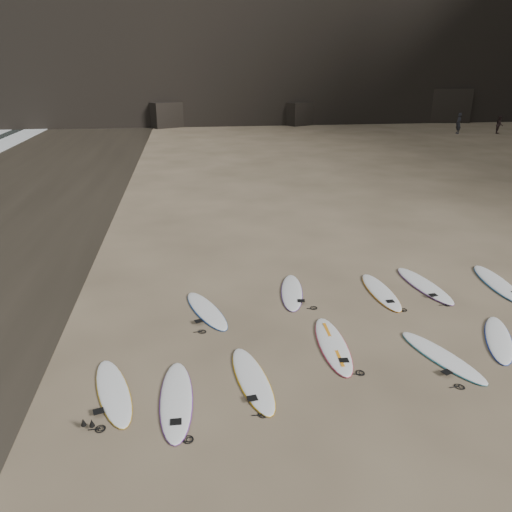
{
  "coord_description": "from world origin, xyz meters",
  "views": [
    {
      "loc": [
        -3.77,
        -9.38,
        6.17
      ],
      "look_at": [
        -2.11,
        2.57,
        1.5
      ],
      "focal_mm": 35.0,
      "sensor_mm": 36.0,
      "label": 1
    }
  ],
  "objects_px": {
    "surfboard_1": "(252,379)",
    "surfboard_4": "(499,339)",
    "person_a": "(459,123)",
    "surfboard_5": "(206,310)",
    "surfboard_8": "(424,285)",
    "surfboard_9": "(497,283)",
    "surfboard_0": "(176,399)",
    "surfboard_3": "(442,356)",
    "surfboard_6": "(292,292)",
    "surfboard_7": "(381,291)",
    "surfboard_2": "(333,345)",
    "surfboard_11": "(113,391)",
    "person_b": "(500,125)"
  },
  "relations": [
    {
      "from": "surfboard_4",
      "to": "surfboard_9",
      "type": "relative_size",
      "value": 0.85
    },
    {
      "from": "surfboard_4",
      "to": "surfboard_6",
      "type": "distance_m",
      "value": 5.44
    },
    {
      "from": "surfboard_7",
      "to": "person_b",
      "type": "relative_size",
      "value": 1.58
    },
    {
      "from": "surfboard_2",
      "to": "surfboard_3",
      "type": "distance_m",
      "value": 2.42
    },
    {
      "from": "surfboard_1",
      "to": "person_a",
      "type": "xyz_separation_m",
      "value": [
        24.18,
        36.06,
        0.89
      ]
    },
    {
      "from": "surfboard_3",
      "to": "surfboard_6",
      "type": "height_order",
      "value": "same"
    },
    {
      "from": "surfboard_7",
      "to": "surfboard_8",
      "type": "distance_m",
      "value": 1.46
    },
    {
      "from": "surfboard_5",
      "to": "person_a",
      "type": "xyz_separation_m",
      "value": [
        24.98,
        32.82,
        0.89
      ]
    },
    {
      "from": "surfboard_1",
      "to": "surfboard_7",
      "type": "distance_m",
      "value": 5.62
    },
    {
      "from": "surfboard_0",
      "to": "person_a",
      "type": "bearing_deg",
      "value": 55.02
    },
    {
      "from": "surfboard_5",
      "to": "surfboard_8",
      "type": "distance_m",
      "value": 6.5
    },
    {
      "from": "surfboard_4",
      "to": "surfboard_8",
      "type": "height_order",
      "value": "surfboard_8"
    },
    {
      "from": "surfboard_7",
      "to": "person_b",
      "type": "bearing_deg",
      "value": 52.65
    },
    {
      "from": "surfboard_8",
      "to": "person_a",
      "type": "xyz_separation_m",
      "value": [
        18.52,
        32.1,
        0.88
      ]
    },
    {
      "from": "surfboard_0",
      "to": "person_a",
      "type": "height_order",
      "value": "person_a"
    },
    {
      "from": "surfboard_8",
      "to": "surfboard_0",
      "type": "bearing_deg",
      "value": -156.0
    },
    {
      "from": "surfboard_0",
      "to": "surfboard_1",
      "type": "height_order",
      "value": "surfboard_0"
    },
    {
      "from": "surfboard_6",
      "to": "surfboard_9",
      "type": "relative_size",
      "value": 0.88
    },
    {
      "from": "surfboard_5",
      "to": "person_b",
      "type": "relative_size",
      "value": 1.51
    },
    {
      "from": "surfboard_8",
      "to": "surfboard_11",
      "type": "distance_m",
      "value": 9.36
    },
    {
      "from": "surfboard_6",
      "to": "surfboard_7",
      "type": "relative_size",
      "value": 0.96
    },
    {
      "from": "surfboard_8",
      "to": "surfboard_5",
      "type": "bearing_deg",
      "value": 178.89
    },
    {
      "from": "surfboard_6",
      "to": "surfboard_9",
      "type": "bearing_deg",
      "value": 8.07
    },
    {
      "from": "surfboard_7",
      "to": "person_a",
      "type": "relative_size",
      "value": 1.37
    },
    {
      "from": "person_b",
      "to": "person_a",
      "type": "bearing_deg",
      "value": 119.95
    },
    {
      "from": "person_a",
      "to": "person_b",
      "type": "bearing_deg",
      "value": 86.41
    },
    {
      "from": "surfboard_6",
      "to": "surfboard_9",
      "type": "height_order",
      "value": "surfboard_9"
    },
    {
      "from": "surfboard_8",
      "to": "surfboard_9",
      "type": "bearing_deg",
      "value": -11.66
    },
    {
      "from": "person_a",
      "to": "surfboard_5",
      "type": "bearing_deg",
      "value": -33.9
    },
    {
      "from": "person_b",
      "to": "surfboard_4",
      "type": "bearing_deg",
      "value": -175.39
    },
    {
      "from": "surfboard_2",
      "to": "surfboard_3",
      "type": "xyz_separation_m",
      "value": [
        2.28,
        -0.81,
        -0.0
      ]
    },
    {
      "from": "surfboard_0",
      "to": "surfboard_4",
      "type": "xyz_separation_m",
      "value": [
        7.6,
        1.26,
        -0.0
      ]
    },
    {
      "from": "surfboard_1",
      "to": "surfboard_4",
      "type": "height_order",
      "value": "surfboard_1"
    },
    {
      "from": "surfboard_0",
      "to": "surfboard_3",
      "type": "height_order",
      "value": "surfboard_0"
    },
    {
      "from": "surfboard_0",
      "to": "surfboard_8",
      "type": "height_order",
      "value": "surfboard_8"
    },
    {
      "from": "person_a",
      "to": "surfboard_3",
      "type": "bearing_deg",
      "value": -25.64
    },
    {
      "from": "surfboard_0",
      "to": "surfboard_2",
      "type": "relative_size",
      "value": 0.98
    },
    {
      "from": "surfboard_3",
      "to": "surfboard_9",
      "type": "bearing_deg",
      "value": 25.42
    },
    {
      "from": "surfboard_8",
      "to": "surfboard_11",
      "type": "bearing_deg",
      "value": -162.28
    },
    {
      "from": "surfboard_4",
      "to": "surfboard_7",
      "type": "distance_m",
      "value": 3.43
    },
    {
      "from": "surfboard_11",
      "to": "surfboard_3",
      "type": "bearing_deg",
      "value": -13.66
    },
    {
      "from": "surfboard_0",
      "to": "surfboard_11",
      "type": "xyz_separation_m",
      "value": [
        -1.25,
        0.43,
        -0.0
      ]
    },
    {
      "from": "surfboard_0",
      "to": "surfboard_1",
      "type": "distance_m",
      "value": 1.63
    },
    {
      "from": "surfboard_1",
      "to": "surfboard_4",
      "type": "distance_m",
      "value": 6.09
    },
    {
      "from": "surfboard_7",
      "to": "person_a",
      "type": "bearing_deg",
      "value": 57.73
    },
    {
      "from": "surfboard_9",
      "to": "surfboard_5",
      "type": "bearing_deg",
      "value": -170.3
    },
    {
      "from": "surfboard_3",
      "to": "surfboard_7",
      "type": "bearing_deg",
      "value": 72.42
    },
    {
      "from": "surfboard_3",
      "to": "surfboard_9",
      "type": "distance_m",
      "value": 5.02
    },
    {
      "from": "surfboard_3",
      "to": "surfboard_9",
      "type": "xyz_separation_m",
      "value": [
        3.57,
        3.53,
        0.01
      ]
    },
    {
      "from": "person_b",
      "to": "surfboard_3",
      "type": "bearing_deg",
      "value": -176.96
    }
  ]
}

